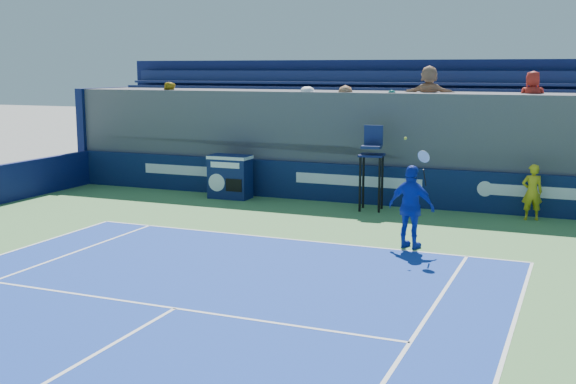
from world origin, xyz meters
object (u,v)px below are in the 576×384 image
at_px(umpire_chair, 372,159).
at_px(ball_person, 532,192).
at_px(tennis_player, 412,207).
at_px(match_clock, 230,176).

bearing_deg(umpire_chair, ball_person, 4.19).
relative_size(ball_person, tennis_player, 0.60).
bearing_deg(match_clock, umpire_chair, -2.05).
xyz_separation_m(umpire_chair, tennis_player, (2.11, -4.04, -0.55)).
bearing_deg(match_clock, tennis_player, -31.71).
relative_size(match_clock, umpire_chair, 0.56).
bearing_deg(umpire_chair, match_clock, 177.95).
distance_m(match_clock, umpire_chair, 4.77).
bearing_deg(tennis_player, ball_person, 61.94).
height_order(umpire_chair, tennis_player, tennis_player).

